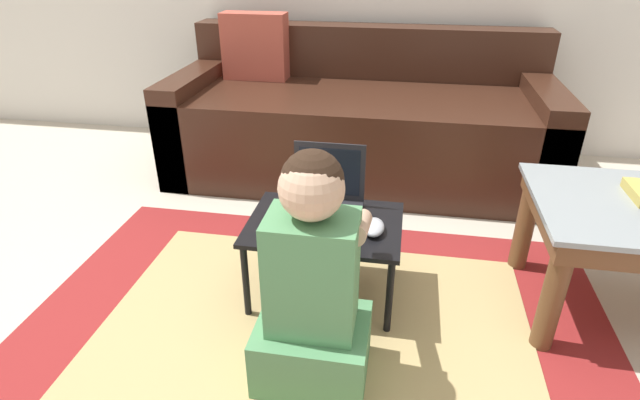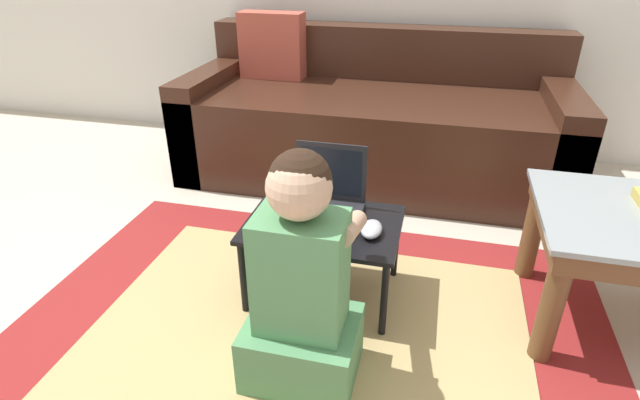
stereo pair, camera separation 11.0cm
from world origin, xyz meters
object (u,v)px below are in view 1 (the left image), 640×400
laptop (326,204)px  computer_mouse (374,227)px  couch (358,122)px  laptop_desk (325,231)px  person_seated (313,288)px

laptop → computer_mouse: bearing=-28.2°
couch → laptop: 1.10m
laptop_desk → laptop: size_ratio=2.07×
person_seated → laptop_desk: bearing=94.6°
laptop → computer_mouse: 0.21m
laptop_desk → laptop: bearing=96.4°
couch → laptop_desk: (0.00, -1.15, -0.01)m
couch → computer_mouse: bearing=-81.6°
laptop_desk → computer_mouse: 0.19m
couch → computer_mouse: 1.20m
computer_mouse → person_seated: person_seated is taller
laptop → person_seated: bearing=-85.2°
laptop → computer_mouse: (0.18, -0.10, -0.02)m
laptop → laptop_desk: bearing=-83.6°
couch → laptop_desk: bearing=-89.8°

